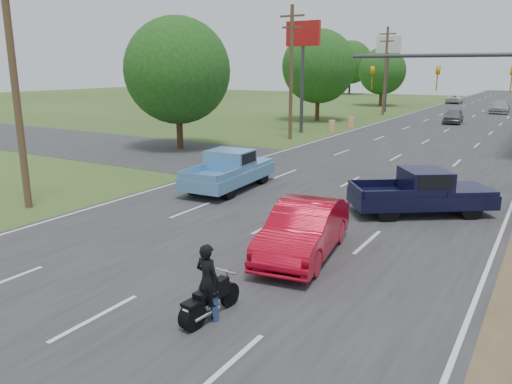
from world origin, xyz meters
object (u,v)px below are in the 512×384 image
Objects in this scene: navy_pickup at (425,192)px; distant_car_silver at (500,107)px; red_convertible at (304,230)px; motorcycle at (207,303)px; rider at (208,285)px; blue_pickup at (231,169)px; distant_car_grey at (453,116)px; distant_car_white at (455,99)px.

navy_pickup is 1.01× the size of distant_car_silver.
red_convertible is 0.91× the size of distant_car_silver.
navy_pickup is (2.03, 6.38, 0.07)m from red_convertible.
motorcycle is at bearing -46.69° from navy_pickup.
red_convertible is 6.70m from navy_pickup.
navy_pickup reaches higher than red_convertible.
blue_pickup reaches higher than rider.
rider is at bearing -90.91° from distant_car_grey.
blue_pickup is 34.86m from distant_car_grey.
distant_car_silver is 17.13m from distant_car_white.
red_convertible is 2.58× the size of motorcycle.
distant_car_silver is at bearing 94.70° from motorcycle.
distant_car_white is (-5.16, 30.41, -0.06)m from distant_car_grey.
distant_car_white reaches higher than motorcycle.
red_convertible is at bearing -53.28° from navy_pickup.
red_convertible is 0.87× the size of blue_pickup.
blue_pickup is at bearing -100.54° from distant_car_grey.
distant_car_silver is at bearing 146.96° from navy_pickup.
distant_car_grey reaches higher than distant_car_white.
navy_pickup is (2.14, 10.98, 0.04)m from rider.
red_convertible is 1.02× the size of distant_car_white.
rider reaches higher than distant_car_silver.
distant_car_white is (-8.12, 71.08, -0.14)m from red_convertible.
rider is 0.30× the size of blue_pickup.
navy_pickup is (2.15, 11.02, 0.45)m from motorcycle.
distant_car_silver reaches higher than motorcycle.
motorcycle is at bearing 94.60° from distant_car_white.
rider is 0.31× the size of navy_pickup.
distant_car_silver is (-0.12, 60.48, -0.06)m from rider.
navy_pickup reaches higher than distant_car_white.
navy_pickup is at bearing 97.49° from distant_car_white.
motorcycle is (-0.12, -4.63, -0.38)m from red_convertible.
navy_pickup is at bearing -1.86° from blue_pickup.
navy_pickup reaches higher than motorcycle.
red_convertible is at bearing -91.61° from distant_car_silver.
motorcycle is at bearing -90.91° from distant_car_grey.
red_convertible is at bearing 95.09° from distant_car_white.
motorcycle is 12.49m from blue_pickup.
distant_car_grey is (-2.96, 40.67, -0.08)m from red_convertible.
blue_pickup reaches higher than red_convertible.
blue_pickup reaches higher than navy_pickup.
motorcycle is at bearing -91.74° from distant_car_silver.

